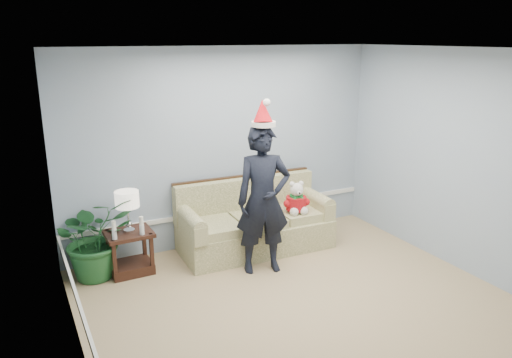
{
  "coord_description": "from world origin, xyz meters",
  "views": [
    {
      "loc": [
        -2.63,
        -3.64,
        2.82
      ],
      "look_at": [
        0.0,
        1.55,
        1.15
      ],
      "focal_mm": 35.0,
      "sensor_mm": 36.0,
      "label": 1
    }
  ],
  "objects": [
    {
      "name": "candle_pair",
      "position": [
        -1.5,
        1.92,
        0.64
      ],
      "size": [
        0.38,
        0.06,
        0.23
      ],
      "color": "silver",
      "rests_on": "side_table"
    },
    {
      "name": "teddy_bear",
      "position": [
        0.76,
        1.83,
        0.66
      ],
      "size": [
        0.32,
        0.34,
        0.45
      ],
      "rotation": [
        0.0,
        0.0,
        -0.19
      ],
      "color": "silver",
      "rests_on": "sofa"
    },
    {
      "name": "wainscot_trim",
      "position": [
        -1.18,
        1.18,
        0.45
      ],
      "size": [
        4.49,
        4.99,
        0.06
      ],
      "color": "white",
      "rests_on": "room_shell"
    },
    {
      "name": "side_table",
      "position": [
        -1.46,
        2.08,
        0.21
      ],
      "size": [
        0.56,
        0.47,
        0.54
      ],
      "rotation": [
        0.0,
        0.0,
        0.02
      ],
      "color": "#391D14",
      "rests_on": "room_shell"
    },
    {
      "name": "santa_hat",
      "position": [
        0.03,
        1.43,
        1.96
      ],
      "size": [
        0.37,
        0.39,
        0.34
      ],
      "rotation": [
        0.0,
        0.0,
        -0.37
      ],
      "color": "silver",
      "rests_on": "man"
    },
    {
      "name": "table_lamp",
      "position": [
        -1.45,
        2.09,
        0.92
      ],
      "size": [
        0.29,
        0.29,
        0.51
      ],
      "color": "silver",
      "rests_on": "side_table"
    },
    {
      "name": "room_shell",
      "position": [
        0.0,
        0.0,
        1.35
      ],
      "size": [
        4.54,
        5.04,
        2.74
      ],
      "color": "tan",
      "rests_on": "ground"
    },
    {
      "name": "man",
      "position": [
        0.03,
        1.42,
        0.91
      ],
      "size": [
        0.75,
        0.58,
        1.82
      ],
      "primitive_type": "imported",
      "rotation": [
        0.0,
        0.0,
        -0.24
      ],
      "color": "black",
      "rests_on": "room_shell"
    },
    {
      "name": "houseplant",
      "position": [
        -1.85,
        2.16,
        0.51
      ],
      "size": [
        1.01,
        0.91,
        1.01
      ],
      "primitive_type": "imported",
      "rotation": [
        0.0,
        0.0,
        0.14
      ],
      "color": "#1C5427",
      "rests_on": "room_shell"
    },
    {
      "name": "sofa",
      "position": [
        0.23,
        2.07,
        0.34
      ],
      "size": [
        2.06,
        0.94,
        0.95
      ],
      "rotation": [
        0.0,
        0.0,
        -0.03
      ],
      "color": "#59632F",
      "rests_on": "room_shell"
    }
  ]
}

